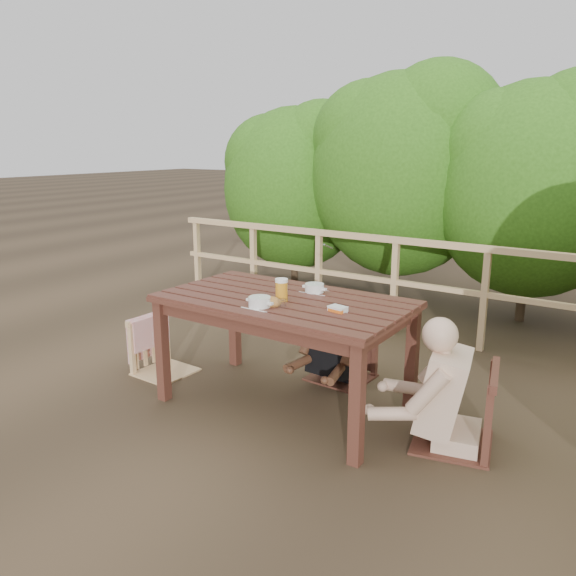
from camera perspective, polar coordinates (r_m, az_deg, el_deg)
The scene contains 15 objects.
ground at distance 4.37m, azimuth -0.37°, elevation -11.66°, with size 60.00×60.00×0.00m, color #483724.
table at distance 4.20m, azimuth -0.38°, elevation -6.62°, with size 1.78×1.00×0.82m, color #422118.
chair_left at distance 4.88m, azimuth -12.50°, elevation -3.46°, with size 0.45×0.45×0.90m, color tan.
chair_far at distance 4.67m, azimuth 5.47°, elevation -3.61°, with size 0.48×0.48×0.96m, color #422118.
chair_right at distance 3.79m, azimuth 16.73°, elevation -7.91°, with size 0.51×0.51×1.03m, color #422118.
woman at distance 4.66m, azimuth 5.62°, elevation -2.40°, with size 0.47×0.57×1.16m, color black, non-canonical shape.
diner_right at distance 3.72m, azimuth 17.37°, elevation -5.37°, with size 0.56×0.70×1.40m, color #CEA98D, non-canonical shape.
railing at distance 5.86m, azimuth 10.67°, elevation 0.19°, with size 5.60×0.10×1.01m, color tan.
hedge_row at distance 6.69m, azimuth 18.69°, elevation 13.50°, with size 6.60×1.60×3.80m, color #2A5914, non-canonical shape.
soup_near at distance 3.85m, azimuth -2.88°, elevation -1.51°, with size 0.26×0.26×0.09m, color white.
soup_far at distance 4.23m, azimuth 2.69°, elevation -0.09°, with size 0.24×0.24×0.08m, color white.
bread_roll at distance 3.87m, azimuth -1.60°, elevation -1.45°, with size 0.14×0.10×0.08m, color #935F30.
beer_glass at distance 3.98m, azimuth -0.66°, elevation -0.29°, with size 0.09×0.09×0.17m, color orange.
tumbler at distance 3.83m, azimuth -0.60°, elevation -1.67°, with size 0.06×0.06×0.07m, color silver.
butter_tub at distance 3.75m, azimuth 5.03°, elevation -2.22°, with size 0.12×0.09×0.05m, color silver.
Camera 1 is at (2.21, -3.24, 1.92)m, focal length 35.27 mm.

